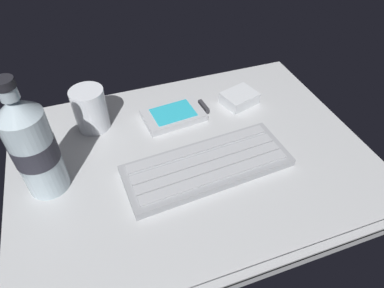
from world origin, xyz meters
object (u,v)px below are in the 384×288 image
juice_cup (91,111)px  charger_block (239,98)px  handheld_device (176,114)px  water_bottle (33,146)px  keyboard (207,165)px

juice_cup → charger_block: (30.54, -2.55, -2.71)cm
handheld_device → water_bottle: water_bottle is taller
juice_cup → water_bottle: size_ratio=0.41×
keyboard → juice_cup: 25.08cm
juice_cup → water_bottle: water_bottle is taller
juice_cup → charger_block: size_ratio=1.21×
keyboard → charger_block: (13.45, 15.54, 0.39)cm
juice_cup → keyboard: bearing=-46.6°
handheld_device → juice_cup: juice_cup is taller
handheld_device → water_bottle: size_ratio=0.64×
keyboard → handheld_device: bearing=93.1°
keyboard → charger_block: size_ratio=4.24×
water_bottle → handheld_device: bearing=21.5°
handheld_device → charger_block: bearing=1.0°
keyboard → handheld_device: (-0.83, 15.29, -0.08)cm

